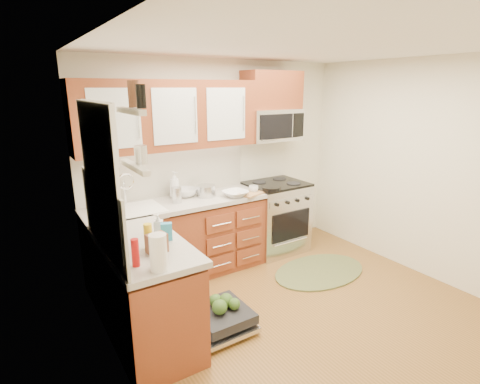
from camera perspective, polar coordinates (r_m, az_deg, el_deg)
floor at (r=3.94m, az=10.48°, el=-17.99°), size 3.50×3.50×0.00m
ceiling at (r=3.31m, az=12.76°, el=21.04°), size 3.50×3.50×0.00m
wall_back at (r=4.79m, az=-3.15°, el=4.58°), size 3.50×0.04×2.50m
wall_left at (r=2.58m, az=-17.93°, el=-6.01°), size 0.04×3.50×2.50m
wall_right at (r=4.78m, az=26.82°, el=2.88°), size 0.04×3.50×2.50m
base_cabinet_back at (r=4.47m, az=-9.23°, el=-7.53°), size 2.05×0.60×0.85m
base_cabinet_left at (r=3.47m, az=-14.20°, el=-15.07°), size 0.60×1.25×0.85m
countertop_back at (r=4.30m, az=-9.46°, el=-1.74°), size 2.07×0.64×0.05m
countertop_left at (r=3.26m, az=-14.59°, el=-7.81°), size 0.64×1.27×0.05m
backsplash_back at (r=4.48m, az=-11.14°, el=3.01°), size 2.05×0.02×0.57m
backsplash_left at (r=3.08m, az=-20.19°, el=-3.48°), size 0.02×1.25×0.57m
upper_cabinets at (r=4.24m, az=-10.80°, el=11.42°), size 2.05×0.35×0.75m
cabinet_over_mw at (r=4.93m, az=4.87°, el=15.22°), size 0.76×0.35×0.47m
range at (r=5.11m, az=5.43°, el=-3.78°), size 0.76×0.64×0.95m
microwave at (r=4.94m, az=4.93°, el=10.15°), size 0.76×0.38×0.40m
sink at (r=4.14m, az=-15.96°, el=-4.26°), size 0.62×0.50×0.26m
dishwasher at (r=3.66m, az=-3.36°, el=-18.80°), size 0.70×0.60×0.20m
window at (r=2.97m, az=-20.69°, el=2.60°), size 0.03×1.05×1.05m
window_blind at (r=2.92m, az=-20.83°, el=8.98°), size 0.02×0.96×0.40m
shelf_upper at (r=2.08m, az=-16.38°, el=11.77°), size 0.04×0.40×0.03m
shelf_lower at (r=2.12m, az=-15.77°, el=3.68°), size 0.04×0.40×0.03m
rug at (r=4.75m, az=12.02°, el=-11.73°), size 1.35×1.00×0.02m
skillet at (r=4.61m, az=4.75°, el=0.55°), size 0.27×0.27×0.04m
stock_pot at (r=4.42m, az=-5.18°, el=0.17°), size 0.30×0.30×0.14m
cutting_board at (r=4.50m, az=1.73°, el=-0.26°), size 0.34×0.27×0.02m
canister at (r=4.22m, az=-9.62°, el=-0.46°), size 0.13×0.13×0.18m
paper_towel_roll at (r=2.70m, az=-12.33°, el=-9.00°), size 0.13×0.13×0.27m
mustard_bottle at (r=3.07m, az=-13.81°, el=-6.60°), size 0.08×0.08×0.21m
red_bottle at (r=2.81m, az=-15.66°, el=-8.90°), size 0.07×0.07×0.21m
wooden_box at (r=3.01m, az=-12.57°, el=-7.62°), size 0.16×0.13×0.15m
blue_carton at (r=3.22m, az=-11.13°, el=-5.94°), size 0.11×0.09×0.15m
bowl_a at (r=4.40m, az=-0.73°, el=-0.27°), size 0.32×0.32×0.07m
bowl_b at (r=4.46m, az=-8.39°, el=-0.08°), size 0.37×0.37×0.09m
cup at (r=4.56m, az=2.07°, el=0.43°), size 0.13×0.13×0.09m
soap_bottle_a at (r=4.39m, az=-9.96°, el=1.09°), size 0.16×0.16×0.31m
soap_bottle_b at (r=3.38m, az=-12.34°, el=-4.73°), size 0.10×0.11×0.17m
soap_bottle_c at (r=3.38m, az=-18.28°, el=-5.33°), size 0.15×0.15×0.16m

